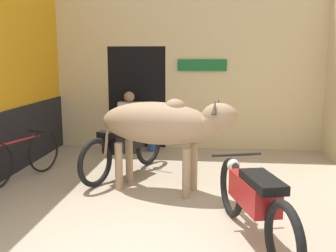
{
  "coord_description": "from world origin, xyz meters",
  "views": [
    {
      "loc": [
        0.46,
        -3.17,
        1.9
      ],
      "look_at": [
        -0.11,
        2.19,
        0.94
      ],
      "focal_mm": 42.0,
      "sensor_mm": 36.0,
      "label": 1
    }
  ],
  "objects_px": {
    "bicycle": "(21,157)",
    "shopkeeper_seated": "(129,121)",
    "cow": "(162,124)",
    "motorcycle_far": "(124,146)",
    "motorcycle_near": "(254,199)",
    "plastic_stool": "(152,140)"
  },
  "relations": [
    {
      "from": "shopkeeper_seated",
      "to": "plastic_stool",
      "type": "relative_size",
      "value": 2.79
    },
    {
      "from": "bicycle",
      "to": "motorcycle_far",
      "type": "bearing_deg",
      "value": 16.59
    },
    {
      "from": "motorcycle_far",
      "to": "bicycle",
      "type": "distance_m",
      "value": 1.59
    },
    {
      "from": "motorcycle_near",
      "to": "motorcycle_far",
      "type": "relative_size",
      "value": 1.05
    },
    {
      "from": "motorcycle_far",
      "to": "plastic_stool",
      "type": "bearing_deg",
      "value": 82.43
    },
    {
      "from": "motorcycle_far",
      "to": "shopkeeper_seated",
      "type": "bearing_deg",
      "value": 98.59
    },
    {
      "from": "cow",
      "to": "motorcycle_near",
      "type": "relative_size",
      "value": 0.98
    },
    {
      "from": "motorcycle_far",
      "to": "bicycle",
      "type": "bearing_deg",
      "value": -163.41
    },
    {
      "from": "motorcycle_far",
      "to": "bicycle",
      "type": "height_order",
      "value": "motorcycle_far"
    },
    {
      "from": "motorcycle_near",
      "to": "bicycle",
      "type": "height_order",
      "value": "motorcycle_near"
    },
    {
      "from": "cow",
      "to": "motorcycle_far",
      "type": "height_order",
      "value": "cow"
    },
    {
      "from": "motorcycle_far",
      "to": "shopkeeper_seated",
      "type": "distance_m",
      "value": 1.56
    },
    {
      "from": "motorcycle_far",
      "to": "bicycle",
      "type": "xyz_separation_m",
      "value": [
        -1.52,
        -0.45,
        -0.11
      ]
    },
    {
      "from": "plastic_stool",
      "to": "shopkeeper_seated",
      "type": "bearing_deg",
      "value": -166.82
    },
    {
      "from": "bicycle",
      "to": "shopkeeper_seated",
      "type": "distance_m",
      "value": 2.38
    },
    {
      "from": "motorcycle_far",
      "to": "shopkeeper_seated",
      "type": "height_order",
      "value": "shopkeeper_seated"
    },
    {
      "from": "plastic_stool",
      "to": "cow",
      "type": "bearing_deg",
      "value": -78.27
    },
    {
      "from": "bicycle",
      "to": "shopkeeper_seated",
      "type": "bearing_deg",
      "value": 56.99
    },
    {
      "from": "motorcycle_far",
      "to": "shopkeeper_seated",
      "type": "xyz_separation_m",
      "value": [
        -0.23,
        1.53,
        0.16
      ]
    },
    {
      "from": "motorcycle_near",
      "to": "bicycle",
      "type": "bearing_deg",
      "value": 152.61
    },
    {
      "from": "cow",
      "to": "motorcycle_far",
      "type": "bearing_deg",
      "value": 134.75
    },
    {
      "from": "bicycle",
      "to": "plastic_stool",
      "type": "bearing_deg",
      "value": 50.25
    }
  ]
}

